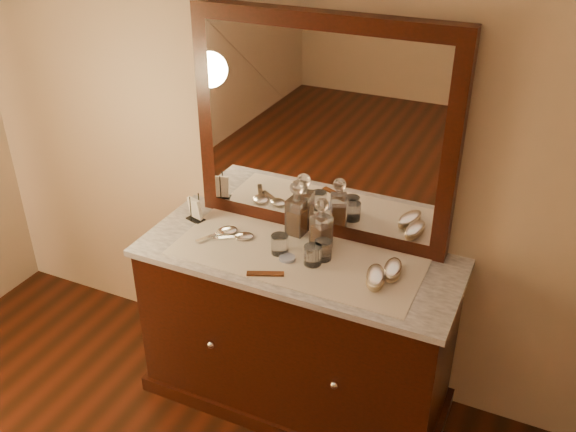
% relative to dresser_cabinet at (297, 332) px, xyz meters
% --- Properties ---
extents(dresser_cabinet, '(1.40, 0.55, 0.82)m').
position_rel_dresser_cabinet_xyz_m(dresser_cabinet, '(0.00, 0.00, 0.00)').
color(dresser_cabinet, black).
rests_on(dresser_cabinet, floor).
extents(dresser_plinth, '(1.46, 0.59, 0.08)m').
position_rel_dresser_cabinet_xyz_m(dresser_plinth, '(0.00, 0.00, -0.37)').
color(dresser_plinth, black).
rests_on(dresser_plinth, floor).
extents(knob_left, '(0.04, 0.04, 0.04)m').
position_rel_dresser_cabinet_xyz_m(knob_left, '(-0.30, -0.28, 0.04)').
color(knob_left, silver).
rests_on(knob_left, dresser_cabinet).
extents(knob_right, '(0.04, 0.04, 0.04)m').
position_rel_dresser_cabinet_xyz_m(knob_right, '(0.30, -0.28, 0.04)').
color(knob_right, silver).
rests_on(knob_right, dresser_cabinet).
extents(marble_top, '(1.44, 0.59, 0.03)m').
position_rel_dresser_cabinet_xyz_m(marble_top, '(0.00, 0.00, 0.42)').
color(marble_top, white).
rests_on(marble_top, dresser_cabinet).
extents(mirror_frame, '(1.20, 0.08, 1.00)m').
position_rel_dresser_cabinet_xyz_m(mirror_frame, '(0.00, 0.25, 0.94)').
color(mirror_frame, black).
rests_on(mirror_frame, marble_top).
extents(mirror_glass, '(1.06, 0.01, 0.86)m').
position_rel_dresser_cabinet_xyz_m(mirror_glass, '(0.00, 0.21, 0.94)').
color(mirror_glass, white).
rests_on(mirror_glass, marble_top).
extents(lace_runner, '(1.10, 0.45, 0.00)m').
position_rel_dresser_cabinet_xyz_m(lace_runner, '(0.00, -0.02, 0.44)').
color(lace_runner, silver).
rests_on(lace_runner, marble_top).
extents(pin_dish, '(0.08, 0.08, 0.01)m').
position_rel_dresser_cabinet_xyz_m(pin_dish, '(-0.03, -0.05, 0.45)').
color(pin_dish, white).
rests_on(pin_dish, lace_runner).
extents(comb, '(0.16, 0.09, 0.01)m').
position_rel_dresser_cabinet_xyz_m(comb, '(-0.06, -0.20, 0.45)').
color(comb, brown).
rests_on(comb, lace_runner).
extents(napkin_rack, '(0.10, 0.08, 0.13)m').
position_rel_dresser_cabinet_xyz_m(napkin_rack, '(-0.57, 0.08, 0.49)').
color(napkin_rack, black).
rests_on(napkin_rack, marble_top).
extents(decanter_left, '(0.09, 0.09, 0.27)m').
position_rel_dresser_cabinet_xyz_m(decanter_left, '(-0.08, 0.17, 0.55)').
color(decanter_left, '#8D4914').
rests_on(decanter_left, lace_runner).
extents(decanter_right, '(0.10, 0.10, 0.25)m').
position_rel_dresser_cabinet_xyz_m(decanter_right, '(0.07, 0.10, 0.54)').
color(decanter_right, '#8D4914').
rests_on(decanter_right, lace_runner).
extents(brush_near, '(0.12, 0.19, 0.05)m').
position_rel_dresser_cabinet_xyz_m(brush_near, '(0.38, -0.06, 0.47)').
color(brush_near, '#967E5C').
rests_on(brush_near, lace_runner).
extents(brush_far, '(0.09, 0.17, 0.04)m').
position_rel_dresser_cabinet_xyz_m(brush_far, '(0.42, 0.03, 0.47)').
color(brush_far, '#967E5C').
rests_on(brush_far, lace_runner).
extents(hand_mirror_outer, '(0.15, 0.21, 0.02)m').
position_rel_dresser_cabinet_xyz_m(hand_mirror_outer, '(-0.38, 0.02, 0.45)').
color(hand_mirror_outer, silver).
rests_on(hand_mirror_outer, lace_runner).
extents(hand_mirror_inner, '(0.18, 0.14, 0.02)m').
position_rel_dresser_cabinet_xyz_m(hand_mirror_inner, '(-0.29, 0.01, 0.45)').
color(hand_mirror_inner, silver).
rests_on(hand_mirror_inner, lace_runner).
extents(tumblers, '(0.27, 0.13, 0.09)m').
position_rel_dresser_cabinet_xyz_m(tumblers, '(0.04, -0.02, 0.49)').
color(tumblers, white).
rests_on(tumblers, lace_runner).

